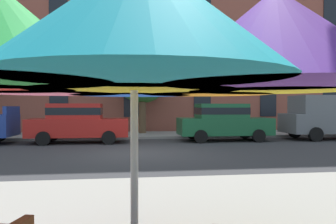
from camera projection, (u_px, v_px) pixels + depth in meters
name	position (u px, v px, depth m)	size (l,w,h in m)	color
ground_plane	(139.00, 153.00, 11.51)	(120.00, 120.00, 0.00)	#38383A
sidewalk_far	(134.00, 135.00, 18.25)	(56.00, 3.60, 0.12)	gray
apartment_building	(131.00, 7.00, 26.20)	(40.03, 12.08, 19.20)	#934C3D
sedan_red	(78.00, 122.00, 14.81)	(4.40, 1.98, 1.78)	#B21E19
sedan_green	(223.00, 121.00, 15.72)	(4.40, 1.98, 1.78)	#195933
pickup_gray	(330.00, 119.00, 16.45)	(5.10, 2.12, 2.20)	slate
street_tree_middle	(141.00, 75.00, 18.94)	(3.12, 3.20, 5.15)	brown
patio_umbrella	(134.00, 54.00, 2.50)	(3.47, 3.47, 2.39)	silver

